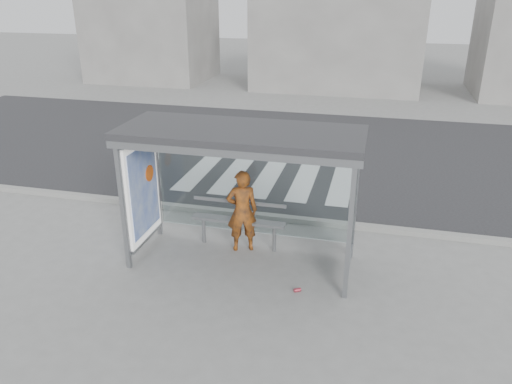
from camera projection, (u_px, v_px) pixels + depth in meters
The scene contains 10 objects.
ground at pixel (242, 262), 9.55m from camera, with size 80.00×80.00×0.00m, color gray.
road at pixel (301, 151), 15.81m from camera, with size 30.00×10.00×0.01m, color #242427.
curb at pixel (265, 216), 11.27m from camera, with size 30.00×0.18×0.12m, color gray.
crosswalk at pixel (268, 177), 13.69m from camera, with size 4.55×3.00×0.00m.
bus_shelter at pixel (222, 161), 8.92m from camera, with size 4.25×1.65×2.62m.
building_left at pixel (151, 22), 26.72m from camera, with size 6.00×5.00×6.00m, color slate.
building_center at pixel (338, 36), 24.68m from camera, with size 8.00×5.00×5.00m, color slate.
person at pixel (242, 211), 9.69m from camera, with size 0.61×0.40×1.68m, color red.
bench at pixel (238, 220), 9.90m from camera, with size 1.89×0.23×0.98m.
soda_can at pixel (297, 290), 8.61m from camera, with size 0.07×0.07×0.12m, color #D03D50.
Camera 1 is at (2.26, -7.97, 4.94)m, focal length 35.00 mm.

